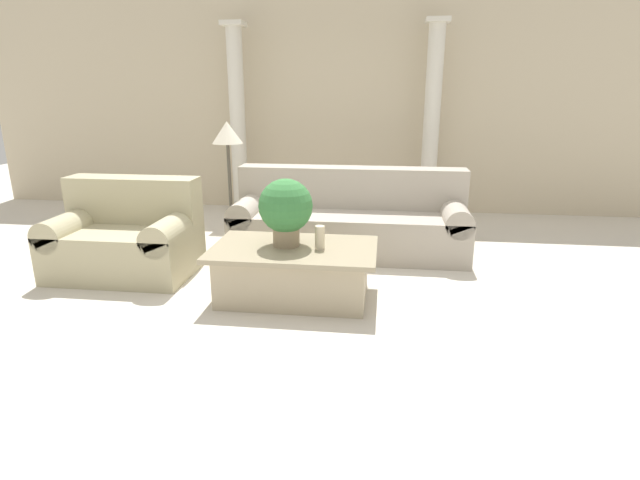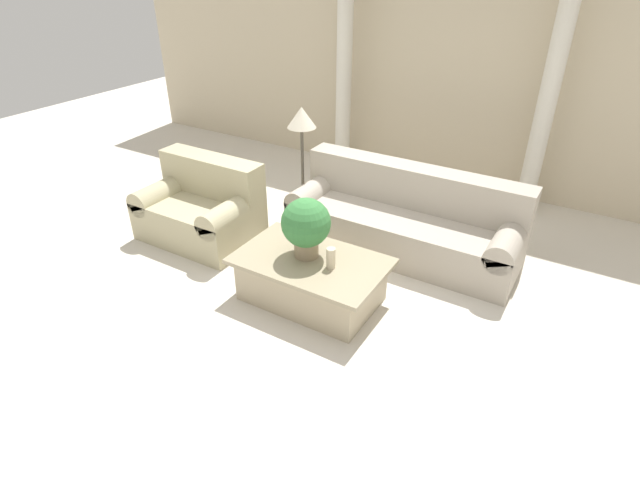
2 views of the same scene
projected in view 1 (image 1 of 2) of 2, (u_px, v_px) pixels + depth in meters
ground_plane at (286, 282)px, 4.52m from camera, size 16.00×16.00×0.00m
wall_back at (325, 95)px, 6.90m from camera, size 10.00×0.06×3.20m
sofa_long at (349, 220)px, 5.28m from camera, size 2.43×0.84×0.88m
loveseat at (126, 236)px, 4.67m from camera, size 1.27×0.84×0.88m
coffee_table at (294, 271)px, 4.14m from camera, size 1.35×0.83×0.44m
potted_plant at (286, 208)px, 4.03m from camera, size 0.44×0.44×0.56m
pillar_candle at (320, 237)px, 4.01m from camera, size 0.08×0.08×0.19m
floor_lamp at (228, 145)px, 5.25m from camera, size 0.32×0.32×1.36m
column_left at (238, 119)px, 6.77m from camera, size 0.29×0.29×2.52m
column_right at (432, 121)px, 6.45m from camera, size 0.29×0.29×2.52m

